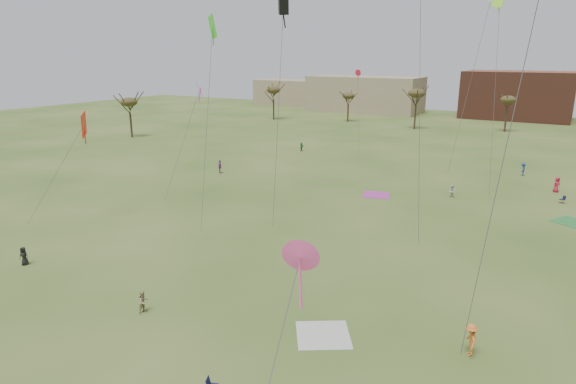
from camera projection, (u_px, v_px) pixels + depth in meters
The scene contains 18 objects.
ground at pixel (192, 319), 31.23m from camera, with size 260.00×260.00×0.00m, color #305119.
spectator_fore_b at pixel (144, 302), 31.86m from camera, with size 0.73×0.57×1.51m, color tan.
flyer_mid_a at pixel (24, 256), 39.08m from camera, with size 0.74×0.48×1.50m, color black.
flyer_mid_b at pixel (471, 340), 27.29m from camera, with size 1.22×0.70×1.89m, color orange.
spectator_mid_d at pixel (220, 167), 69.10m from camera, with size 1.13×0.47×1.92m, color #A846A1.
spectator_mid_e at pixel (452, 191), 57.38m from camera, with size 0.73×0.57×1.51m, color silver.
flyer_far_a at pixel (301, 147), 85.00m from camera, with size 1.38×0.44×1.49m, color #287943.
flyer_far_b at pixel (557, 185), 59.64m from camera, with size 0.91×0.59×1.87m, color #BE203D.
flyer_far_c at pixel (523, 169), 67.81m from camera, with size 1.15×0.66×1.78m, color navy.
blanket_cream at pixel (323, 335), 29.45m from camera, with size 3.15×3.15×0.03m, color silver.
blanket_plum at pixel (376, 195), 58.69m from camera, with size 3.09×3.09×0.03m, color #B7389C.
blanket_olive at pixel (573, 223), 49.08m from camera, with size 3.20×3.20×0.03m, color #2C7B37.
camp_chair_right at pixel (562, 201), 55.40m from camera, with size 0.73×0.72×0.87m.
kites_aloft at pixel (389, 35), 46.64m from camera, with size 57.58×63.50×24.04m.
tree_line at pixel (449, 102), 96.26m from camera, with size 117.44×49.32×8.91m.
building_tan at pixel (365, 94), 142.30m from camera, with size 32.00×14.00×10.00m, color #937F60.
building_brick at pixel (517, 95), 126.59m from camera, with size 26.00×16.00×12.00m, color brown.
building_tan_west at pixel (288, 92), 163.06m from camera, with size 20.00×12.00×8.00m, color #937F60.
Camera 1 is at (19.43, -20.88, 16.27)m, focal length 30.62 mm.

